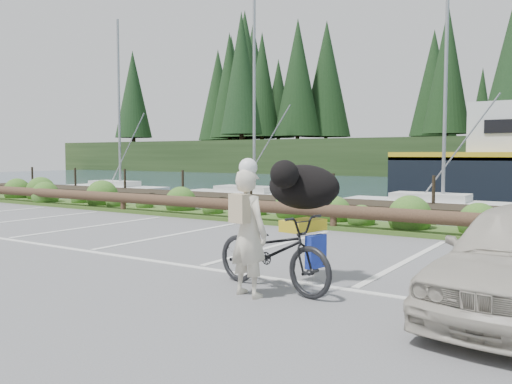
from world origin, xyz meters
TOP-DOWN VIEW (x-y plane):
  - ground at (0.00, 0.00)m, footprint 72.00×72.00m
  - vegetation_strip at (0.00, 5.30)m, footprint 34.00×1.60m
  - log_rail at (0.00, 4.60)m, footprint 32.00×0.30m
  - bicycle at (1.72, -0.92)m, footprint 2.03×1.04m
  - cyclist at (1.63, -1.36)m, footprint 0.64×0.49m
  - dog at (1.84, -0.31)m, footprint 0.72×1.15m

SIDE VIEW (x-z plane):
  - ground at x=0.00m, z-range 0.00..0.00m
  - log_rail at x=0.00m, z-range -0.30..0.30m
  - vegetation_strip at x=0.00m, z-range 0.00..0.10m
  - bicycle at x=1.72m, z-range 0.00..1.01m
  - cyclist at x=1.63m, z-range 0.00..1.59m
  - dog at x=1.84m, z-range 1.01..1.63m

